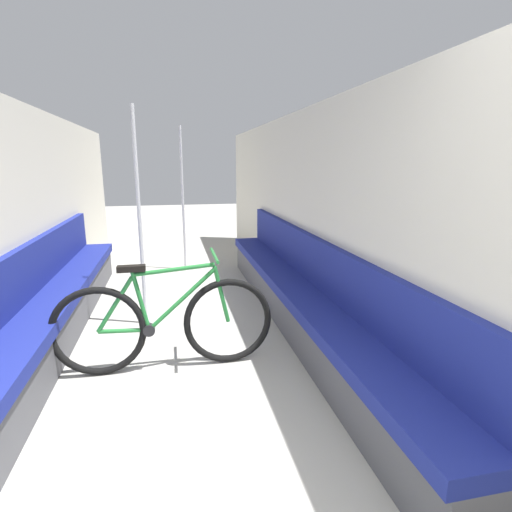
% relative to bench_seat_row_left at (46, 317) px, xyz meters
% --- Properties ---
extents(wall_left, '(0.10, 9.31, 2.10)m').
position_rel_bench_seat_row_left_xyz_m(wall_left, '(-0.23, 0.14, 0.75)').
color(wall_left, beige).
rests_on(wall_left, ground).
extents(wall_right, '(0.10, 9.31, 2.10)m').
position_rel_bench_seat_row_left_xyz_m(wall_right, '(2.47, 0.14, 0.75)').
color(wall_right, beige).
rests_on(wall_right, ground).
extents(bench_seat_row_left, '(0.41, 4.84, 0.89)m').
position_rel_bench_seat_row_left_xyz_m(bench_seat_row_left, '(0.00, 0.00, 0.00)').
color(bench_seat_row_left, '#4C4C51').
rests_on(bench_seat_row_left, ground).
extents(bench_seat_row_right, '(0.41, 4.84, 0.89)m').
position_rel_bench_seat_row_left_xyz_m(bench_seat_row_right, '(2.25, 0.00, 0.00)').
color(bench_seat_row_right, '#4C4C51').
rests_on(bench_seat_row_right, ground).
extents(bicycle, '(1.66, 0.46, 0.90)m').
position_rel_bench_seat_row_left_xyz_m(bicycle, '(0.99, -0.54, 0.07)').
color(bicycle, black).
rests_on(bicycle, ground).
extents(grab_pole_near, '(0.08, 0.08, 2.08)m').
position_rel_bench_seat_row_left_xyz_m(grab_pole_near, '(0.79, 0.43, 0.71)').
color(grab_pole_near, gray).
rests_on(grab_pole_near, ground).
extents(grab_pole_far, '(0.08, 0.08, 2.08)m').
position_rel_bench_seat_row_left_xyz_m(grab_pole_far, '(1.26, 2.48, 0.71)').
color(grab_pole_far, gray).
rests_on(grab_pole_far, ground).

